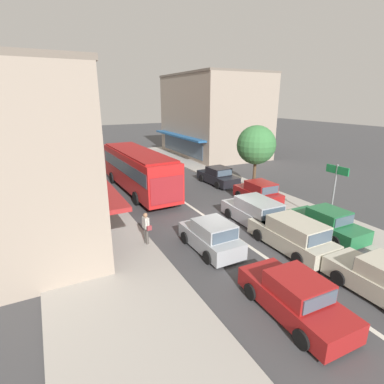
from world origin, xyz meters
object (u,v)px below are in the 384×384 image
object	(u,v)px
sedan_adjacent_lane_trail	(295,297)
wagon_queue_far_back	(292,235)
pedestrian_browsing_midblock	(94,177)
parked_sedan_kerb_third	(218,176)
pedestrian_with_handbag_near	(146,226)
parked_hatchback_kerb_second	(258,193)
city_bus	(138,168)
directional_road_sign	(336,181)
traffic_light_downstreet	(87,141)
wagon_adjacent_lane_lead	(255,212)
hatchback_behind_bus_near	(211,236)
street_tree_right	(256,145)
parked_sedan_kerb_front	(326,223)

from	to	relation	value
sedan_adjacent_lane_trail	wagon_queue_far_back	size ratio (longest dim) A/B	0.94
wagon_queue_far_back	pedestrian_browsing_midblock	size ratio (longest dim) A/B	2.76
parked_sedan_kerb_third	pedestrian_with_handbag_near	distance (m)	12.18
parked_hatchback_kerb_second	parked_sedan_kerb_third	xyz separation A→B (m)	(0.00, 5.36, -0.05)
sedan_adjacent_lane_trail	pedestrian_with_handbag_near	bearing A→B (deg)	112.11
city_bus	wagon_queue_far_back	world-z (taller)	city_bus
pedestrian_with_handbag_near	pedestrian_browsing_midblock	distance (m)	10.99
wagon_queue_far_back	parked_hatchback_kerb_second	world-z (taller)	wagon_queue_far_back
wagon_queue_far_back	directional_road_sign	size ratio (longest dim) A/B	1.25
parked_hatchback_kerb_second	traffic_light_downstreet	xyz separation A→B (m)	(-8.80, 16.56, 2.15)
wagon_adjacent_lane_lead	parked_sedan_kerb_third	bearing A→B (deg)	72.33
traffic_light_downstreet	pedestrian_browsing_midblock	size ratio (longest dim) A/B	2.58
parked_sedan_kerb_third	directional_road_sign	xyz separation A→B (m)	(1.16, -10.41, 2.01)
sedan_adjacent_lane_trail	hatchback_behind_bus_near	size ratio (longest dim) A/B	1.14
pedestrian_browsing_midblock	parked_sedan_kerb_third	bearing A→B (deg)	-17.07
hatchback_behind_bus_near	parked_hatchback_kerb_second	bearing A→B (deg)	34.35
pedestrian_with_handbag_near	wagon_queue_far_back	bearing A→B (deg)	-29.68
wagon_adjacent_lane_lead	pedestrian_browsing_midblock	bearing A→B (deg)	121.94
sedan_adjacent_lane_trail	directional_road_sign	world-z (taller)	directional_road_sign
street_tree_right	pedestrian_browsing_midblock	xyz separation A→B (m)	(-11.09, 6.07, -2.60)
parked_sedan_kerb_front	pedestrian_with_handbag_near	size ratio (longest dim) A/B	2.58
sedan_adjacent_lane_trail	parked_hatchback_kerb_second	size ratio (longest dim) A/B	1.14
hatchback_behind_bus_near	parked_hatchback_kerb_second	xyz separation A→B (m)	(6.51, 4.45, 0.00)
parked_sedan_kerb_front	parked_sedan_kerb_third	size ratio (longest dim) A/B	0.99
wagon_queue_far_back	pedestrian_with_handbag_near	bearing A→B (deg)	150.32
city_bus	hatchback_behind_bus_near	distance (m)	10.93
sedan_adjacent_lane_trail	hatchback_behind_bus_near	bearing A→B (deg)	92.07
city_bus	parked_sedan_kerb_third	bearing A→B (deg)	-8.97
wagon_adjacent_lane_lead	traffic_light_downstreet	bearing A→B (deg)	107.48
traffic_light_downstreet	pedestrian_with_handbag_near	size ratio (longest dim) A/B	2.58
street_tree_right	directional_road_sign	bearing A→B (deg)	-91.82
hatchback_behind_bus_near	pedestrian_with_handbag_near	xyz separation A→B (m)	(-2.66, 1.81, 0.36)
sedan_adjacent_lane_trail	directional_road_sign	distance (m)	9.02
street_tree_right	parked_sedan_kerb_third	bearing A→B (deg)	114.26
parked_sedan_kerb_front	pedestrian_browsing_midblock	bearing A→B (deg)	124.00
traffic_light_downstreet	street_tree_right	bearing A→B (deg)	-54.49
hatchback_behind_bus_near	pedestrian_browsing_midblock	xyz separation A→B (m)	(-3.18, 12.79, 0.36)
wagon_queue_far_back	parked_sedan_kerb_front	xyz separation A→B (m)	(2.82, 0.35, -0.08)
directional_road_sign	street_tree_right	world-z (taller)	street_tree_right
wagon_adjacent_lane_lead	hatchback_behind_bus_near	bearing A→B (deg)	-158.90
wagon_adjacent_lane_lead	street_tree_right	distance (m)	7.23
directional_road_sign	parked_hatchback_kerb_second	bearing A→B (deg)	102.98
parked_sedan_kerb_front	pedestrian_browsing_midblock	xyz separation A→B (m)	(-9.56, 14.18, 0.40)
directional_road_sign	parked_sedan_kerb_third	bearing A→B (deg)	96.37
pedestrian_browsing_midblock	parked_hatchback_kerb_second	bearing A→B (deg)	-40.71
wagon_adjacent_lane_lead	traffic_light_downstreet	size ratio (longest dim) A/B	1.08
wagon_queue_far_back	parked_sedan_kerb_third	bearing A→B (deg)	75.63
wagon_adjacent_lane_lead	parked_hatchback_kerb_second	bearing A→B (deg)	48.16
city_bus	pedestrian_with_handbag_near	size ratio (longest dim) A/B	6.70
street_tree_right	pedestrian_browsing_midblock	world-z (taller)	street_tree_right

